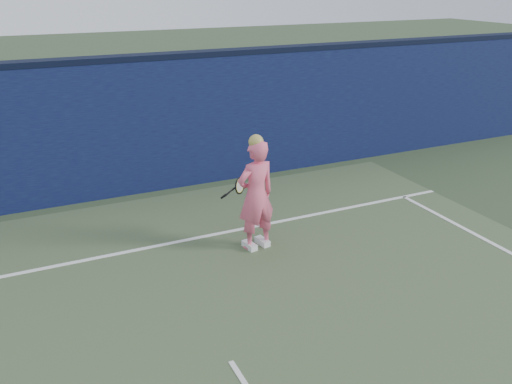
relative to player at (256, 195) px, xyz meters
name	(u,v)px	position (x,y,z in m)	size (l,w,h in m)	color
backstop_wall	(117,130)	(-1.39, 3.15, 0.38)	(24.00, 0.40, 2.50)	#0C0E37
wall_cap	(110,59)	(-1.39, 3.15, 1.68)	(24.00, 0.42, 0.10)	black
player	(256,195)	(0.00, 0.00, 0.00)	(0.69, 0.51, 1.80)	#F05D7F
racket	(239,186)	(-0.09, 0.46, -0.01)	(0.50, 0.24, 0.28)	black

